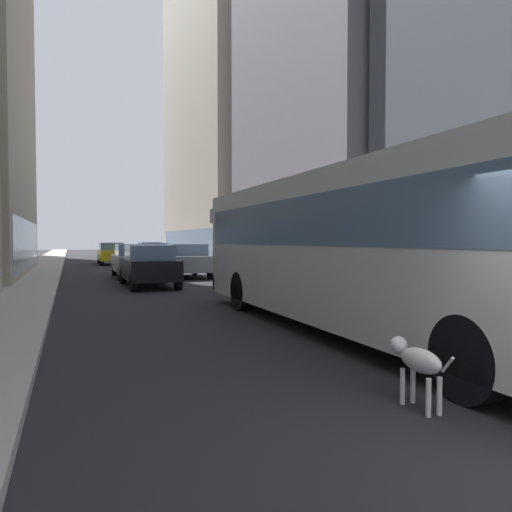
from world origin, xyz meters
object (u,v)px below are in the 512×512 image
object	(u,v)px
car_silver_sedan	(134,261)
car_black_suv	(149,266)
car_yellow_taxi	(111,253)
car_grey_wagon	(186,260)
dalmatian_dog	(417,361)
car_blue_hatchback	(153,255)
car_red_coupe	(150,251)
transit_bus	(354,242)

from	to	relation	value
car_silver_sedan	car_black_suv	size ratio (longest dim) A/B	1.00
car_black_suv	car_yellow_taxi	distance (m)	18.57
car_silver_sedan	car_yellow_taxi	bearing A→B (deg)	90.00
car_grey_wagon	car_yellow_taxi	xyz separation A→B (m)	(-2.40, 14.35, 0.00)
car_grey_wagon	dalmatian_dog	distance (m)	19.23
car_yellow_taxi	dalmatian_dog	distance (m)	33.51
car_black_suv	car_blue_hatchback	bearing A→B (deg)	80.51
car_red_coupe	dalmatian_dog	size ratio (longest dim) A/B	4.26
car_yellow_taxi	car_blue_hatchback	bearing A→B (deg)	-60.29
car_yellow_taxi	dalmatian_dog	xyz separation A→B (m)	(0.64, -33.50, -0.31)
car_red_coupe	car_yellow_taxi	bearing A→B (deg)	-117.48
transit_bus	dalmatian_dog	bearing A→B (deg)	-113.44
car_silver_sedan	car_blue_hatchback	world-z (taller)	same
transit_bus	car_silver_sedan	size ratio (longest dim) A/B	2.67
car_red_coupe	car_blue_hatchback	world-z (taller)	same
car_grey_wagon	car_blue_hatchback	bearing A→B (deg)	90.00
car_blue_hatchback	car_black_suv	distance (m)	14.56
car_black_suv	car_red_coupe	bearing A→B (deg)	81.34
dalmatian_dog	car_blue_hatchback	bearing A→B (deg)	86.56
car_silver_sedan	car_red_coupe	distance (m)	21.83
car_black_suv	car_silver_sedan	bearing A→B (deg)	90.00
car_blue_hatchback	car_black_suv	world-z (taller)	same
car_red_coupe	car_black_suv	distance (m)	26.56
car_black_suv	car_yellow_taxi	size ratio (longest dim) A/B	0.98
transit_bus	car_silver_sedan	world-z (taller)	transit_bus
transit_bus	car_silver_sedan	xyz separation A→B (m)	(-2.40, 15.68, -0.96)
transit_bus	car_blue_hatchback	distance (m)	25.26
car_grey_wagon	car_yellow_taxi	size ratio (longest dim) A/B	0.89
car_silver_sedan	car_yellow_taxi	size ratio (longest dim) A/B	0.98
car_red_coupe	car_yellow_taxi	xyz separation A→B (m)	(-4.00, -7.69, -0.00)
car_blue_hatchback	car_yellow_taxi	xyz separation A→B (m)	(-2.40, 4.21, -0.00)
car_blue_hatchback	dalmatian_dog	distance (m)	29.35
car_black_suv	dalmatian_dog	world-z (taller)	car_black_suv
car_yellow_taxi	dalmatian_dog	bearing A→B (deg)	-88.90
car_silver_sedan	car_black_suv	bearing A→B (deg)	-90.00
transit_bus	car_black_suv	distance (m)	11.18
car_silver_sedan	car_black_suv	xyz separation A→B (m)	(0.00, -4.80, 0.00)
car_blue_hatchback	car_black_suv	xyz separation A→B (m)	(-2.40, -14.36, 0.00)
transit_bus	dalmatian_dog	world-z (taller)	transit_bus
dalmatian_dog	car_yellow_taxi	bearing A→B (deg)	91.10
car_blue_hatchback	dalmatian_dog	bearing A→B (deg)	-93.44
transit_bus	car_red_coupe	world-z (taller)	transit_bus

